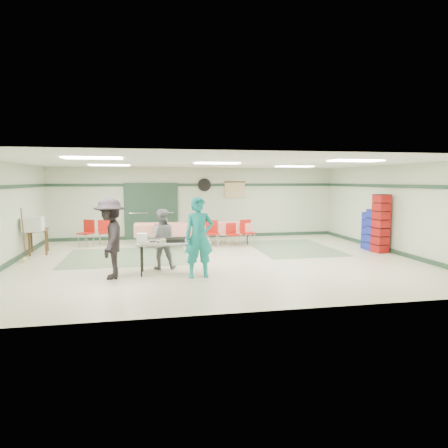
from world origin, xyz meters
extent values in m
plane|color=beige|center=(0.00, 0.00, 0.00)|extent=(11.00, 11.00, 0.00)
plane|color=white|center=(0.00, 0.00, 2.70)|extent=(11.00, 11.00, 0.00)
plane|color=#B8C1A5|center=(0.00, 4.50, 1.35)|extent=(11.00, 0.00, 11.00)
plane|color=#B8C1A5|center=(0.00, -4.50, 1.35)|extent=(11.00, 0.00, 11.00)
plane|color=#B8C1A5|center=(-5.50, 0.00, 1.35)|extent=(0.00, 9.00, 9.00)
plane|color=#B8C1A5|center=(5.50, 0.00, 1.35)|extent=(0.00, 9.00, 9.00)
cube|color=#203C2A|center=(0.00, 4.47, 2.05)|extent=(11.00, 0.06, 0.10)
cube|color=#203C2A|center=(0.00, 4.47, 0.06)|extent=(11.00, 0.06, 0.12)
cube|color=#203C2A|center=(-5.47, 0.00, 2.05)|extent=(0.06, 9.00, 0.10)
cube|color=#203C2A|center=(-5.47, 0.00, 0.06)|extent=(0.06, 9.00, 0.12)
cube|color=#203C2A|center=(5.47, 0.00, 2.05)|extent=(0.06, 9.00, 0.10)
cube|color=#203C2A|center=(5.47, 0.00, 0.06)|extent=(0.06, 9.00, 0.12)
cube|color=slate|center=(-2.50, 1.00, 0.00)|extent=(3.50, 3.00, 0.01)
cube|color=slate|center=(2.80, 1.50, 0.00)|extent=(2.50, 3.50, 0.01)
cube|color=gray|center=(-2.20, 4.44, 1.05)|extent=(0.90, 0.06, 2.10)
cube|color=gray|center=(-1.25, 4.44, 1.05)|extent=(0.90, 0.06, 2.10)
cube|color=#203C2A|center=(-1.73, 4.42, 1.05)|extent=(2.00, 0.03, 2.15)
cylinder|color=black|center=(0.30, 4.44, 2.05)|extent=(0.50, 0.10, 0.50)
cube|color=#D5C385|center=(1.50, 4.44, 1.85)|extent=(0.80, 0.02, 0.60)
cube|color=#A4A39F|center=(-1.29, -1.38, 0.74)|extent=(1.78, 0.79, 0.04)
cylinder|color=black|center=(-2.06, -1.63, 0.36)|extent=(0.04, 0.04, 0.72)
cylinder|color=black|center=(-0.55, -1.69, 0.36)|extent=(0.04, 0.04, 0.72)
cylinder|color=black|center=(-2.04, -1.06, 0.36)|extent=(0.04, 0.04, 0.72)
cylinder|color=black|center=(-0.53, -1.13, 0.36)|extent=(0.04, 0.04, 0.72)
cube|color=silver|center=(-0.75, -1.38, 0.77)|extent=(0.60, 0.47, 0.02)
cube|color=silver|center=(-1.40, -1.31, 0.77)|extent=(0.56, 0.44, 0.02)
cube|color=silver|center=(-1.79, -1.51, 0.77)|extent=(0.55, 0.43, 0.02)
cube|color=black|center=(-1.26, -1.40, 0.80)|extent=(0.45, 0.30, 0.08)
cube|color=white|center=(-2.03, -1.31, 0.87)|extent=(0.25, 0.23, 0.22)
imported|color=#138283|center=(-0.75, -1.88, 0.93)|extent=(0.70, 0.48, 1.85)
imported|color=gray|center=(-1.57, -0.80, 0.76)|extent=(0.78, 0.63, 1.51)
imported|color=black|center=(-2.73, -1.59, 0.92)|extent=(0.68, 1.19, 1.83)
cube|color=red|center=(0.81, 2.78, 0.74)|extent=(1.85, 1.05, 0.05)
cube|color=red|center=(0.81, 2.78, 0.55)|extent=(1.86, 1.07, 0.40)
cylinder|color=black|center=(0.04, 2.62, 0.36)|extent=(0.04, 0.04, 0.72)
cylinder|color=black|center=(1.48, 2.37, 0.36)|extent=(0.04, 0.04, 0.72)
cylinder|color=black|center=(0.15, 3.20, 0.36)|extent=(0.04, 0.04, 0.72)
cylinder|color=black|center=(1.58, 2.94, 0.36)|extent=(0.04, 0.04, 0.72)
cube|color=red|center=(-1.39, 2.78, 0.74)|extent=(1.88, 0.85, 0.05)
cube|color=red|center=(-1.39, 2.78, 0.55)|extent=(1.88, 0.87, 0.40)
cylinder|color=black|center=(-2.17, 2.49, 0.36)|extent=(0.04, 0.04, 0.72)
cylinder|color=black|center=(-0.62, 2.45, 0.36)|extent=(0.04, 0.04, 0.72)
cylinder|color=black|center=(-2.15, 3.11, 0.36)|extent=(0.04, 0.04, 0.72)
cylinder|color=black|center=(-0.61, 3.07, 0.36)|extent=(0.04, 0.04, 0.72)
cube|color=#B7170E|center=(0.93, 2.13, 0.40)|extent=(0.45, 0.45, 0.04)
cube|color=#B7170E|center=(0.89, 2.29, 0.61)|extent=(0.37, 0.13, 0.37)
cylinder|color=silver|center=(0.82, 1.96, 0.19)|extent=(0.02, 0.02, 0.39)
cylinder|color=silver|center=(1.11, 2.03, 0.19)|extent=(0.02, 0.02, 0.39)
cylinder|color=silver|center=(0.75, 2.24, 0.19)|extent=(0.02, 0.02, 0.39)
cylinder|color=silver|center=(1.03, 2.31, 0.19)|extent=(0.02, 0.02, 0.39)
cube|color=#B7170E|center=(0.23, 2.13, 0.45)|extent=(0.41, 0.41, 0.04)
cube|color=#B7170E|center=(0.23, 2.32, 0.68)|extent=(0.41, 0.04, 0.41)
cylinder|color=silver|center=(0.07, 1.97, 0.22)|extent=(0.02, 0.02, 0.43)
cylinder|color=silver|center=(0.40, 1.97, 0.22)|extent=(0.02, 0.02, 0.43)
cylinder|color=silver|center=(0.07, 2.30, 0.22)|extent=(0.02, 0.02, 0.43)
cylinder|color=silver|center=(0.40, 2.30, 0.22)|extent=(0.02, 0.02, 0.43)
cube|color=#B7170E|center=(1.44, 2.13, 0.45)|extent=(0.50, 0.50, 0.04)
cube|color=#B7170E|center=(1.40, 2.31, 0.68)|extent=(0.41, 0.14, 0.41)
cylinder|color=silver|center=(1.33, 1.93, 0.22)|extent=(0.02, 0.02, 0.43)
cylinder|color=silver|center=(1.65, 2.02, 0.22)|extent=(0.02, 0.02, 0.43)
cylinder|color=silver|center=(1.24, 2.25, 0.22)|extent=(0.02, 0.02, 0.43)
cylinder|color=silver|center=(1.56, 2.34, 0.22)|extent=(0.02, 0.02, 0.43)
cube|color=#B7170E|center=(-1.49, 2.13, 0.40)|extent=(0.37, 0.37, 0.04)
cube|color=#B7170E|center=(-1.49, 2.30, 0.60)|extent=(0.37, 0.04, 0.36)
cylinder|color=silver|center=(-1.64, 1.99, 0.19)|extent=(0.02, 0.02, 0.38)
cylinder|color=silver|center=(-1.34, 1.99, 0.19)|extent=(0.02, 0.02, 0.38)
cylinder|color=silver|center=(-1.64, 2.28, 0.19)|extent=(0.02, 0.02, 0.38)
cylinder|color=silver|center=(-1.35, 2.28, 0.19)|extent=(0.02, 0.02, 0.38)
cube|color=#B7170E|center=(-3.32, 3.18, 0.45)|extent=(0.48, 0.48, 0.04)
cube|color=#B7170E|center=(-3.36, 3.36, 0.67)|extent=(0.41, 0.12, 0.41)
cylinder|color=silver|center=(-3.45, 2.99, 0.21)|extent=(0.02, 0.02, 0.43)
cylinder|color=silver|center=(-3.13, 3.06, 0.21)|extent=(0.02, 0.02, 0.43)
cylinder|color=silver|center=(-3.51, 3.31, 0.21)|extent=(0.02, 0.02, 0.43)
cylinder|color=silver|center=(-3.20, 3.37, 0.21)|extent=(0.02, 0.02, 0.43)
cube|color=#B7170E|center=(-3.92, 2.98, 0.46)|extent=(0.58, 0.58, 0.04)
cube|color=#B7170E|center=(-3.82, 3.15, 0.70)|extent=(0.39, 0.24, 0.42)
cylinder|color=silver|center=(-4.15, 2.92, 0.22)|extent=(0.02, 0.02, 0.44)
cylinder|color=silver|center=(-3.85, 2.75, 0.22)|extent=(0.02, 0.02, 0.44)
cylinder|color=silver|center=(-3.98, 3.21, 0.22)|extent=(0.02, 0.02, 0.44)
cylinder|color=silver|center=(-3.69, 3.05, 0.22)|extent=(0.02, 0.02, 0.44)
cube|color=#1A289F|center=(5.15, 0.80, 0.60)|extent=(0.44, 0.44, 1.20)
cube|color=#9F110F|center=(5.15, 0.19, 0.90)|extent=(0.45, 0.45, 1.80)
cube|color=#1A289F|center=(5.15, 0.50, 0.66)|extent=(0.44, 0.44, 1.31)
cube|color=brown|center=(-5.15, 2.01, 0.72)|extent=(0.70, 0.96, 0.05)
cube|color=brown|center=(-5.31, 1.61, 0.35)|extent=(0.05, 0.05, 0.70)
cube|color=brown|center=(-4.87, 1.69, 0.35)|extent=(0.05, 0.05, 0.70)
cube|color=brown|center=(-5.43, 2.32, 0.35)|extent=(0.05, 0.05, 0.70)
cube|color=brown|center=(-4.99, 2.40, 0.35)|extent=(0.05, 0.05, 0.70)
cube|color=silver|center=(-5.15, 1.49, 0.96)|extent=(0.55, 0.48, 0.42)
cylinder|color=brown|center=(-5.23, 0.82, 0.76)|extent=(0.04, 0.24, 1.46)
camera|label=1|loc=(-1.93, -10.83, 2.21)|focal=32.00mm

